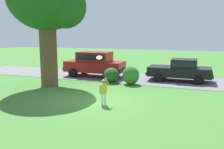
{
  "coord_description": "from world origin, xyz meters",
  "views": [
    {
      "loc": [
        4.98,
        -10.3,
        3.24
      ],
      "look_at": [
        0.37,
        1.56,
        1.1
      ],
      "focal_mm": 38.41,
      "sensor_mm": 36.0,
      "label": 1
    }
  ],
  "objects_px": {
    "oak_tree_large": "(49,2)",
    "child_thrower": "(104,90)",
    "frisbee": "(99,58)",
    "parked_suv": "(95,63)",
    "parked_sedan": "(181,69)"
  },
  "relations": [
    {
      "from": "oak_tree_large",
      "to": "frisbee",
      "type": "xyz_separation_m",
      "value": [
        4.26,
        -2.02,
        -3.07
      ]
    },
    {
      "from": "oak_tree_large",
      "to": "parked_sedan",
      "type": "bearing_deg",
      "value": 29.62
    },
    {
      "from": "parked_suv",
      "to": "frisbee",
      "type": "xyz_separation_m",
      "value": [
        3.04,
        -5.88,
        1.03
      ]
    },
    {
      "from": "oak_tree_large",
      "to": "parked_suv",
      "type": "relative_size",
      "value": 1.57
    },
    {
      "from": "oak_tree_large",
      "to": "parked_sedan",
      "type": "height_order",
      "value": "oak_tree_large"
    },
    {
      "from": "oak_tree_large",
      "to": "parked_suv",
      "type": "xyz_separation_m",
      "value": [
        1.22,
        3.85,
        -4.11
      ]
    },
    {
      "from": "parked_sedan",
      "to": "oak_tree_large",
      "type": "bearing_deg",
      "value": -150.38
    },
    {
      "from": "oak_tree_large",
      "to": "parked_sedan",
      "type": "xyz_separation_m",
      "value": [
        7.59,
        4.32,
        -4.34
      ]
    },
    {
      "from": "oak_tree_large",
      "to": "child_thrower",
      "type": "distance_m",
      "value": 7.2
    },
    {
      "from": "frisbee",
      "to": "child_thrower",
      "type": "bearing_deg",
      "value": -55.19
    },
    {
      "from": "frisbee",
      "to": "parked_suv",
      "type": "bearing_deg",
      "value": 117.38
    },
    {
      "from": "oak_tree_large",
      "to": "child_thrower",
      "type": "relative_size",
      "value": 5.79
    },
    {
      "from": "parked_sedan",
      "to": "child_thrower",
      "type": "xyz_separation_m",
      "value": [
        -2.74,
        -7.19,
        -0.13
      ]
    },
    {
      "from": "parked_sedan",
      "to": "parked_suv",
      "type": "height_order",
      "value": "parked_suv"
    },
    {
      "from": "oak_tree_large",
      "to": "child_thrower",
      "type": "height_order",
      "value": "oak_tree_large"
    }
  ]
}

